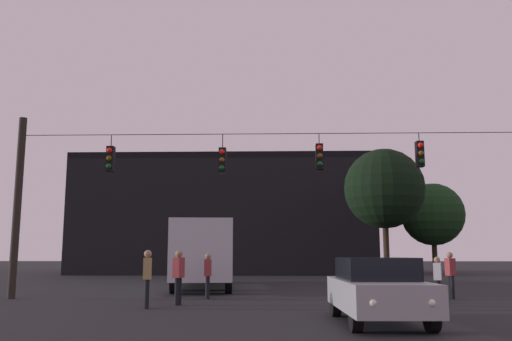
# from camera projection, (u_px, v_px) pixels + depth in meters

# --- Properties ---
(ground_plane) EXTENTS (168.00, 168.00, 0.00)m
(ground_plane) POSITION_uv_depth(u_px,v_px,m) (269.00, 284.00, 28.85)
(ground_plane) COLOR black
(ground_plane) RESTS_ON ground
(overhead_signal_span) EXTENTS (18.75, 0.44, 6.69)m
(overhead_signal_span) POSITION_uv_depth(u_px,v_px,m) (267.00, 191.00, 19.49)
(overhead_signal_span) COLOR black
(overhead_signal_span) RESTS_ON ground
(city_bus) EXTENTS (3.48, 11.18, 3.00)m
(city_bus) POSITION_uv_depth(u_px,v_px,m) (205.00, 248.00, 26.02)
(city_bus) COLOR #B7BCC6
(city_bus) RESTS_ON ground
(car_near_right) EXTENTS (1.92, 4.38, 1.52)m
(car_near_right) POSITION_uv_depth(u_px,v_px,m) (377.00, 289.00, 12.56)
(car_near_right) COLOR #99999E
(car_near_right) RESTS_ON ground
(pedestrian_crossing_left) EXTENTS (0.35, 0.42, 1.72)m
(pedestrian_crossing_left) POSITION_uv_depth(u_px,v_px,m) (179.00, 274.00, 16.96)
(pedestrian_crossing_left) COLOR black
(pedestrian_crossing_left) RESTS_ON ground
(pedestrian_crossing_center) EXTENTS (0.30, 0.40, 1.72)m
(pedestrian_crossing_center) POSITION_uv_depth(u_px,v_px,m) (147.00, 275.00, 15.91)
(pedestrian_crossing_center) COLOR black
(pedestrian_crossing_center) RESTS_ON ground
(pedestrian_crossing_right) EXTENTS (0.25, 0.37, 1.63)m
(pedestrian_crossing_right) POSITION_uv_depth(u_px,v_px,m) (208.00, 273.00, 19.33)
(pedestrian_crossing_right) COLOR black
(pedestrian_crossing_right) RESTS_ON ground
(pedestrian_near_bus) EXTENTS (0.31, 0.40, 1.67)m
(pedestrian_near_bus) POSITION_uv_depth(u_px,v_px,m) (451.00, 272.00, 19.23)
(pedestrian_near_bus) COLOR black
(pedestrian_near_bus) RESTS_ON ground
(pedestrian_trailing) EXTENTS (0.35, 0.42, 1.51)m
(pedestrian_trailing) POSITION_uv_depth(u_px,v_px,m) (438.00, 277.00, 17.66)
(pedestrian_trailing) COLOR black
(pedestrian_trailing) RESTS_ON ground
(corner_building) EXTENTS (23.62, 13.07, 9.30)m
(corner_building) POSITION_uv_depth(u_px,v_px,m) (227.00, 218.00, 46.34)
(corner_building) COLOR black
(corner_building) RESTS_ON ground
(tree_left_silhouette) EXTENTS (4.95, 4.95, 8.08)m
(tree_left_silhouette) POSITION_uv_depth(u_px,v_px,m) (384.00, 189.00, 33.09)
(tree_left_silhouette) COLOR #2D2116
(tree_left_silhouette) RESTS_ON ground
(tree_behind_building) EXTENTS (5.10, 5.10, 7.34)m
(tree_behind_building) POSITION_uv_depth(u_px,v_px,m) (433.00, 214.00, 43.79)
(tree_behind_building) COLOR #2D2116
(tree_behind_building) RESTS_ON ground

